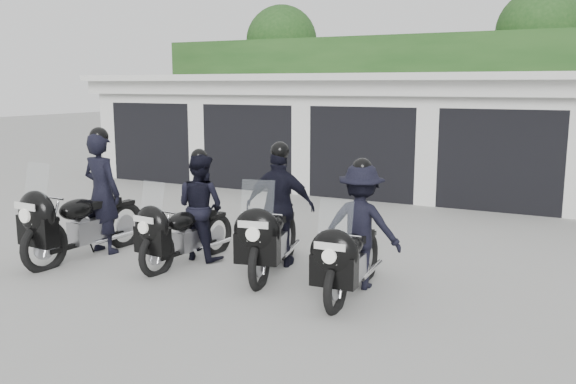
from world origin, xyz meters
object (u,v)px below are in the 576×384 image
at_px(police_bike_b, 193,214).
at_px(police_bike_d, 357,234).
at_px(police_bike_a, 86,205).
at_px(police_bike_c, 277,215).

height_order(police_bike_b, police_bike_d, police_bike_d).
xyz_separation_m(police_bike_b, police_bike_d, (2.73, -0.16, 0.02)).
bearing_deg(police_bike_a, police_bike_c, 18.91).
height_order(police_bike_b, police_bike_c, police_bike_c).
bearing_deg(police_bike_c, police_bike_a, -177.38).
xyz_separation_m(police_bike_a, police_bike_d, (4.37, 0.39, -0.06)).
relative_size(police_bike_b, police_bike_d, 0.99).
relative_size(police_bike_c, police_bike_d, 1.06).
distance_m(police_bike_a, police_bike_d, 4.39).
xyz_separation_m(police_bike_a, police_bike_c, (2.98, 0.77, -0.01)).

